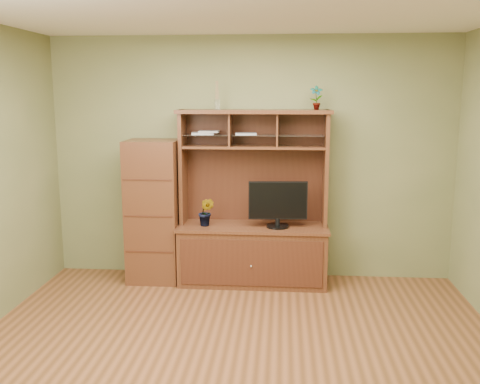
# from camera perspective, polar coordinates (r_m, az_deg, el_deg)

# --- Properties ---
(room) EXTENTS (4.54, 4.04, 2.74)m
(room) POSITION_cam_1_polar(r_m,az_deg,el_deg) (4.05, -0.51, 0.18)
(room) COLOR #573218
(room) RESTS_ON ground
(media_hutch) EXTENTS (1.66, 0.61, 1.90)m
(media_hutch) POSITION_cam_1_polar(r_m,az_deg,el_deg) (5.91, 1.38, -4.73)
(media_hutch) COLOR #402012
(media_hutch) RESTS_ON room
(monitor) EXTENTS (0.63, 0.24, 0.50)m
(monitor) POSITION_cam_1_polar(r_m,az_deg,el_deg) (5.73, 4.06, -1.21)
(monitor) COLOR black
(monitor) RESTS_ON media_hutch
(orchid_plant) EXTENTS (0.19, 0.17, 0.31)m
(orchid_plant) POSITION_cam_1_polar(r_m,az_deg,el_deg) (5.81, -3.63, -2.14)
(orchid_plant) COLOR #345C1F
(orchid_plant) RESTS_ON media_hutch
(top_plant) EXTENTS (0.14, 0.09, 0.26)m
(top_plant) POSITION_cam_1_polar(r_m,az_deg,el_deg) (5.78, 8.14, 9.93)
(top_plant) COLOR #2A6E26
(top_plant) RESTS_ON media_hutch
(reed_diffuser) EXTENTS (0.06, 0.06, 0.30)m
(reed_diffuser) POSITION_cam_1_polar(r_m,az_deg,el_deg) (5.81, -2.47, 9.95)
(reed_diffuser) COLOR silver
(reed_diffuser) RESTS_ON media_hutch
(magazines) EXTENTS (0.72, 0.21, 0.04)m
(magazines) POSITION_cam_1_polar(r_m,az_deg,el_deg) (5.83, -2.30, 6.31)
(magazines) COLOR #A3A3A7
(magazines) RESTS_ON media_hutch
(side_cabinet) EXTENTS (0.56, 0.51, 1.57)m
(side_cabinet) POSITION_cam_1_polar(r_m,az_deg,el_deg) (6.00, -9.15, -2.02)
(side_cabinet) COLOR #402012
(side_cabinet) RESTS_ON room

